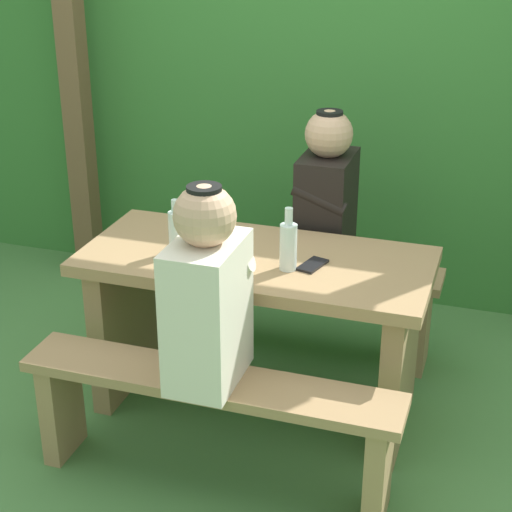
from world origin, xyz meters
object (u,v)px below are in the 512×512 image
drinking_glass (197,242)px  bottle_right (176,231)px  cell_phone (313,265)px  bottle_center (288,245)px  bench_far (291,284)px  person_white_shirt (207,293)px  person_black_coat (326,196)px  picnic_table (256,305)px  bench_near (210,409)px  bottle_left (218,235)px

drinking_glass → bottle_right: 0.10m
cell_phone → bottle_center: bearing=-131.3°
bench_far → drinking_glass: bearing=-112.5°
person_white_shirt → person_black_coat: size_ratio=1.00×
picnic_table → drinking_glass: bearing=-171.8°
person_black_coat → bottle_center: person_black_coat is taller
drinking_glass → bottle_right: size_ratio=0.38×
bench_near → person_black_coat: size_ratio=1.95×
person_black_coat → drinking_glass: size_ratio=8.23×
picnic_table → person_white_shirt: 0.62m
person_black_coat → bottle_center: bearing=-90.1°
drinking_glass → bottle_center: bottle_center is taller
picnic_table → bottle_right: 0.45m
person_white_shirt → cell_phone: bearing=64.5°
person_white_shirt → cell_phone: 0.57m
drinking_glass → bottle_left: size_ratio=0.38×
person_black_coat → person_white_shirt: bearing=-98.5°
drinking_glass → bottle_center: bearing=-6.9°
bench_near → cell_phone: size_ratio=10.00×
bench_near → drinking_glass: bearing=115.2°
bottle_right → bottle_left: bearing=5.2°
person_black_coat → bottle_right: 0.77m
bench_far → cell_phone: cell_phone is taller
person_black_coat → cell_phone: (0.08, -0.56, -0.08)m
bottle_left → bottle_right: same height
bottle_right → bottle_center: bottle_center is taller
drinking_glass → cell_phone: size_ratio=0.62×
picnic_table → bottle_left: (-0.14, -0.06, 0.32)m
drinking_glass → bench_near: bearing=-64.8°
bottle_left → bench_far: bearing=76.8°
picnic_table → person_white_shirt: bearing=-90.3°
bottle_center → cell_phone: size_ratio=1.79×
bottle_left → person_black_coat: bearing=63.4°
person_white_shirt → bottle_center: 0.48m
drinking_glass → cell_phone: (0.48, 0.01, -0.04)m
bench_far → bottle_center: bearing=-75.9°
bottle_left → bottle_center: bottle_center is taller
picnic_table → bottle_left: bearing=-157.1°
bottle_left → cell_phone: size_ratio=1.63×
picnic_table → bottle_center: (0.16, -0.08, 0.32)m
drinking_glass → bench_far: bearing=67.5°
person_black_coat → cell_phone: size_ratio=5.14×
bench_near → person_white_shirt: size_ratio=1.95×
bench_far → picnic_table: bearing=-90.0°
bench_far → bottle_center: (0.16, -0.62, 0.48)m
drinking_glass → bottle_right: bottle_right is taller
person_white_shirt → bottle_right: 0.55m
bench_far → person_white_shirt: person_white_shirt is taller
picnic_table → bottle_right: size_ratio=6.13×
bench_near → bottle_right: 0.73m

